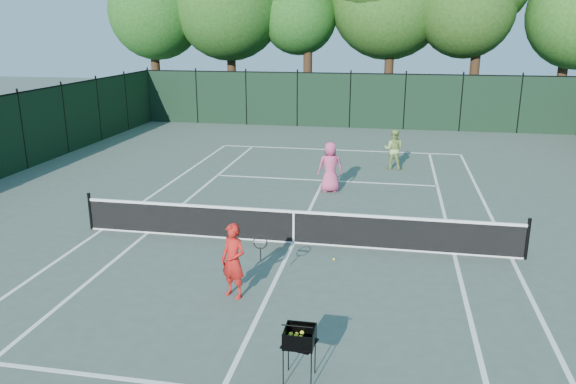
% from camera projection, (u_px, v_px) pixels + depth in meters
% --- Properties ---
extents(ground, '(90.00, 90.00, 0.00)m').
position_uv_depth(ground, '(294.00, 243.00, 14.85)').
color(ground, '#445348').
rests_on(ground, ground).
extents(sideline_doubles_left, '(0.10, 23.77, 0.01)m').
position_uv_depth(sideline_doubles_left, '(102.00, 230.00, 15.83)').
color(sideline_doubles_left, white).
rests_on(sideline_doubles_left, ground).
extents(sideline_doubles_right, '(0.10, 23.77, 0.01)m').
position_uv_depth(sideline_doubles_right, '(511.00, 258.00, 13.88)').
color(sideline_doubles_right, white).
rests_on(sideline_doubles_right, ground).
extents(sideline_singles_left, '(0.10, 23.77, 0.01)m').
position_uv_depth(sideline_singles_left, '(148.00, 233.00, 15.58)').
color(sideline_singles_left, white).
rests_on(sideline_singles_left, ground).
extents(sideline_singles_right, '(0.10, 23.77, 0.01)m').
position_uv_depth(sideline_singles_right, '(454.00, 254.00, 14.12)').
color(sideline_singles_right, white).
rests_on(sideline_singles_right, ground).
extents(baseline_far, '(10.97, 0.10, 0.01)m').
position_uv_depth(baseline_far, '(338.00, 150.00, 26.05)').
color(baseline_far, white).
rests_on(baseline_far, ground).
extents(service_line_far, '(8.23, 0.10, 0.01)m').
position_uv_depth(service_line_far, '(324.00, 180.00, 20.88)').
color(service_line_far, white).
rests_on(service_line_far, ground).
extents(center_service_line, '(0.10, 12.80, 0.01)m').
position_uv_depth(center_service_line, '(294.00, 243.00, 14.85)').
color(center_service_line, white).
rests_on(center_service_line, ground).
extents(tennis_net, '(11.69, 0.09, 1.06)m').
position_uv_depth(tennis_net, '(294.00, 226.00, 14.72)').
color(tennis_net, black).
rests_on(tennis_net, ground).
extents(fence_far, '(24.00, 0.05, 3.00)m').
position_uv_depth(fence_far, '(350.00, 101.00, 31.39)').
color(fence_far, black).
rests_on(fence_far, ground).
extents(coach, '(1.05, 0.60, 1.62)m').
position_uv_depth(coach, '(233.00, 261.00, 11.69)').
color(coach, red).
rests_on(coach, ground).
extents(player_pink, '(0.96, 0.74, 1.75)m').
position_uv_depth(player_pink, '(330.00, 167.00, 19.26)').
color(player_pink, '#C64673').
rests_on(player_pink, ground).
extents(player_green, '(0.84, 0.69, 1.60)m').
position_uv_depth(player_green, '(393.00, 149.00, 22.40)').
color(player_green, '#95B65B').
rests_on(player_green, ground).
extents(ball_hopper, '(0.58, 0.58, 0.93)m').
position_uv_depth(ball_hopper, '(300.00, 337.00, 8.88)').
color(ball_hopper, black).
rests_on(ball_hopper, ground).
extents(loose_ball_midcourt, '(0.07, 0.07, 0.07)m').
position_uv_depth(loose_ball_midcourt, '(334.00, 259.00, 13.72)').
color(loose_ball_midcourt, yellow).
rests_on(loose_ball_midcourt, ground).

